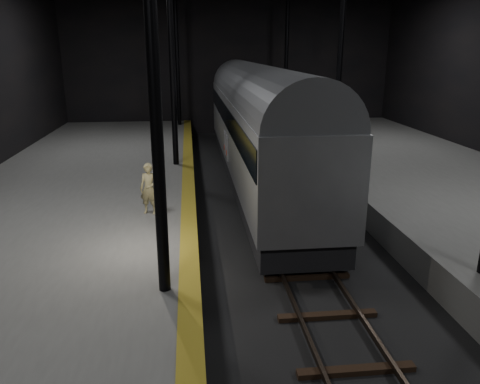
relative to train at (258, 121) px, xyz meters
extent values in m
plane|color=black|center=(0.00, -7.77, -3.01)|extent=(44.00, 44.00, 0.00)
cube|color=#565654|center=(-7.50, -7.77, -2.51)|extent=(9.00, 43.80, 1.00)
cube|color=olive|center=(-3.25, -7.77, -2.00)|extent=(0.50, 43.80, 0.01)
cube|color=#3F3328|center=(-0.72, -7.77, -2.84)|extent=(0.08, 43.00, 0.14)
cube|color=#3F3328|center=(0.72, -7.77, -2.84)|extent=(0.08, 43.00, 0.14)
cube|color=black|center=(0.00, -7.77, -2.95)|extent=(2.40, 42.00, 0.12)
cylinder|color=black|center=(-3.80, -11.77, 2.99)|extent=(0.26, 0.26, 10.00)
cylinder|color=black|center=(-3.80, 0.23, 2.99)|extent=(0.26, 0.26, 10.00)
cylinder|color=black|center=(3.80, 0.23, 2.99)|extent=(0.26, 0.26, 10.00)
cylinder|color=black|center=(-3.80, 12.23, 2.99)|extent=(0.26, 0.26, 10.00)
cylinder|color=black|center=(3.80, 12.23, 2.99)|extent=(0.26, 0.26, 10.00)
cube|color=#92959A|center=(0.00, 0.00, -0.44)|extent=(2.92, 20.17, 3.03)
cube|color=black|center=(0.00, 0.00, -2.33)|extent=(2.67, 19.77, 0.86)
cube|color=black|center=(0.00, 0.00, 0.27)|extent=(2.99, 19.87, 0.91)
cylinder|color=slate|center=(0.00, 0.00, 1.08)|extent=(2.87, 19.97, 2.87)
cube|color=black|center=(0.00, -7.06, -2.71)|extent=(1.82, 2.22, 0.35)
cube|color=black|center=(0.00, 7.06, -2.71)|extent=(1.82, 2.22, 0.35)
cube|color=silver|center=(-1.49, -1.01, -1.04)|extent=(0.04, 0.76, 1.06)
cube|color=silver|center=(-1.49, 0.20, -1.04)|extent=(0.04, 0.76, 1.06)
cylinder|color=#B42B16|center=(-1.51, -0.83, -1.29)|extent=(0.03, 0.26, 0.26)
cylinder|color=#B42B16|center=(-1.51, 0.38, -1.29)|extent=(0.03, 0.26, 0.26)
imported|color=tan|center=(-4.50, -6.59, -1.17)|extent=(0.69, 0.54, 1.68)
camera|label=1|loc=(-3.15, -21.30, 3.16)|focal=35.00mm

